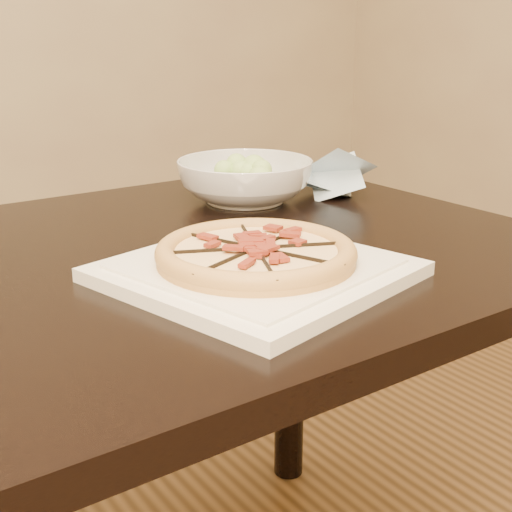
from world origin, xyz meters
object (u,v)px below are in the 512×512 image
object	(u,v)px
plate	(256,271)
salad_bowl	(245,181)
pizza	(256,253)
dining_table	(116,337)

from	to	relation	value
plate	salad_bowl	distance (m)	0.41
plate	pizza	distance (m)	0.02
salad_bowl	dining_table	bearing A→B (deg)	-151.52
pizza	salad_bowl	size ratio (longest dim) A/B	1.04
plate	dining_table	bearing A→B (deg)	127.96
dining_table	plate	world-z (taller)	plate
plate	salad_bowl	size ratio (longest dim) A/B	1.62
plate	pizza	size ratio (longest dim) A/B	1.55
dining_table	pizza	distance (m)	0.25
plate	salad_bowl	bearing A→B (deg)	58.35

